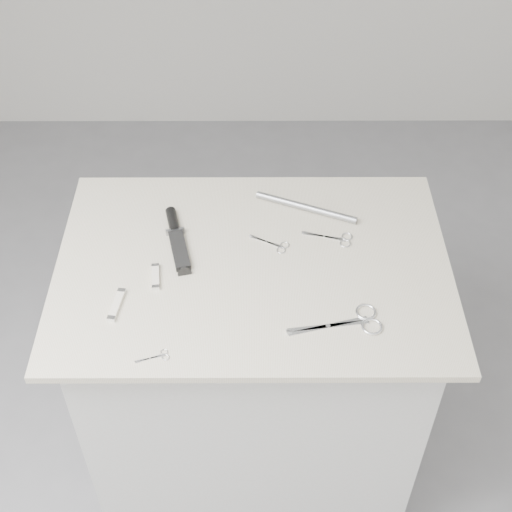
{
  "coord_description": "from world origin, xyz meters",
  "views": [
    {
      "loc": [
        0.0,
        -1.27,
        2.2
      ],
      "look_at": [
        0.01,
        0.03,
        0.92
      ],
      "focal_mm": 50.0,
      "sensor_mm": 36.0,
      "label": 1
    }
  ],
  "objects_px": {
    "pocket_knife_b": "(117,305)",
    "plinth": "(253,374)",
    "metal_rail": "(306,207)",
    "tiny_scissors": "(157,357)",
    "pocket_knife_a": "(156,277)",
    "large_shears": "(354,322)",
    "sheathed_knife": "(176,236)",
    "embroidery_scissors_b": "(275,245)",
    "embroidery_scissors_a": "(337,239)"
  },
  "relations": [
    {
      "from": "pocket_knife_a",
      "to": "metal_rail",
      "type": "relative_size",
      "value": 0.29
    },
    {
      "from": "pocket_knife_b",
      "to": "embroidery_scissors_b",
      "type": "bearing_deg",
      "value": -52.79
    },
    {
      "from": "metal_rail",
      "to": "large_shears",
      "type": "bearing_deg",
      "value": -76.99
    },
    {
      "from": "sheathed_knife",
      "to": "metal_rail",
      "type": "bearing_deg",
      "value": -84.86
    },
    {
      "from": "tiny_scissors",
      "to": "pocket_knife_a",
      "type": "height_order",
      "value": "pocket_knife_a"
    },
    {
      "from": "tiny_scissors",
      "to": "pocket_knife_b",
      "type": "height_order",
      "value": "pocket_knife_b"
    },
    {
      "from": "embroidery_scissors_a",
      "to": "pocket_knife_b",
      "type": "relative_size",
      "value": 1.31
    },
    {
      "from": "embroidery_scissors_b",
      "to": "pocket_knife_a",
      "type": "bearing_deg",
      "value": -130.89
    },
    {
      "from": "pocket_knife_b",
      "to": "large_shears",
      "type": "bearing_deg",
      "value": -86.67
    },
    {
      "from": "pocket_knife_b",
      "to": "metal_rail",
      "type": "height_order",
      "value": "metal_rail"
    },
    {
      "from": "embroidery_scissors_a",
      "to": "embroidery_scissors_b",
      "type": "xyz_separation_m",
      "value": [
        -0.16,
        -0.02,
        -0.0
      ]
    },
    {
      "from": "large_shears",
      "to": "pocket_knife_a",
      "type": "relative_size",
      "value": 2.65
    },
    {
      "from": "plinth",
      "to": "large_shears",
      "type": "bearing_deg",
      "value": -39.27
    },
    {
      "from": "embroidery_scissors_b",
      "to": "metal_rail",
      "type": "relative_size",
      "value": 0.37
    },
    {
      "from": "sheathed_knife",
      "to": "pocket_knife_b",
      "type": "bearing_deg",
      "value": 139.08
    },
    {
      "from": "large_shears",
      "to": "embroidery_scissors_a",
      "type": "xyz_separation_m",
      "value": [
        -0.02,
        0.28,
        -0.0
      ]
    },
    {
      "from": "tiny_scissors",
      "to": "plinth",
      "type": "bearing_deg",
      "value": 36.09
    },
    {
      "from": "large_shears",
      "to": "embroidery_scissors_b",
      "type": "bearing_deg",
      "value": 113.12
    },
    {
      "from": "large_shears",
      "to": "tiny_scissors",
      "type": "bearing_deg",
      "value": -178.96
    },
    {
      "from": "sheathed_knife",
      "to": "tiny_scissors",
      "type": "bearing_deg",
      "value": 164.81
    },
    {
      "from": "metal_rail",
      "to": "embroidery_scissors_a",
      "type": "bearing_deg",
      "value": -56.95
    },
    {
      "from": "plinth",
      "to": "pocket_knife_b",
      "type": "relative_size",
      "value": 8.85
    },
    {
      "from": "embroidery_scissors_a",
      "to": "pocket_knife_b",
      "type": "distance_m",
      "value": 0.59
    },
    {
      "from": "embroidery_scissors_a",
      "to": "sheathed_knife",
      "type": "height_order",
      "value": "sheathed_knife"
    },
    {
      "from": "tiny_scissors",
      "to": "embroidery_scissors_a",
      "type": "bearing_deg",
      "value": 23.75
    },
    {
      "from": "plinth",
      "to": "sheathed_knife",
      "type": "bearing_deg",
      "value": 155.1
    },
    {
      "from": "metal_rail",
      "to": "embroidery_scissors_b",
      "type": "bearing_deg",
      "value": -121.93
    },
    {
      "from": "tiny_scissors",
      "to": "pocket_knife_a",
      "type": "bearing_deg",
      "value": 78.5
    },
    {
      "from": "pocket_knife_a",
      "to": "pocket_knife_b",
      "type": "bearing_deg",
      "value": 131.54
    },
    {
      "from": "pocket_knife_b",
      "to": "plinth",
      "type": "bearing_deg",
      "value": -57.82
    },
    {
      "from": "embroidery_scissors_b",
      "to": "embroidery_scissors_a",
      "type": "bearing_deg",
      "value": 35.88
    },
    {
      "from": "sheathed_knife",
      "to": "embroidery_scissors_b",
      "type": "bearing_deg",
      "value": -108.78
    },
    {
      "from": "embroidery_scissors_b",
      "to": "metal_rail",
      "type": "distance_m",
      "value": 0.16
    },
    {
      "from": "pocket_knife_b",
      "to": "pocket_knife_a",
      "type": "bearing_deg",
      "value": -33.72
    },
    {
      "from": "tiny_scissors",
      "to": "metal_rail",
      "type": "distance_m",
      "value": 0.62
    },
    {
      "from": "embroidery_scissors_a",
      "to": "pocket_knife_a",
      "type": "distance_m",
      "value": 0.48
    },
    {
      "from": "plinth",
      "to": "metal_rail",
      "type": "bearing_deg",
      "value": 54.98
    },
    {
      "from": "plinth",
      "to": "pocket_knife_a",
      "type": "height_order",
      "value": "pocket_knife_a"
    },
    {
      "from": "sheathed_knife",
      "to": "plinth",
      "type": "bearing_deg",
      "value": -127.91
    },
    {
      "from": "embroidery_scissors_b",
      "to": "sheathed_knife",
      "type": "xyz_separation_m",
      "value": [
        -0.26,
        0.03,
        0.01
      ]
    },
    {
      "from": "embroidery_scissors_b",
      "to": "tiny_scissors",
      "type": "height_order",
      "value": "same"
    },
    {
      "from": "large_shears",
      "to": "sheathed_knife",
      "type": "bearing_deg",
      "value": 135.37
    },
    {
      "from": "embroidery_scissors_b",
      "to": "metal_rail",
      "type": "bearing_deg",
      "value": 85.82
    },
    {
      "from": "embroidery_scissors_a",
      "to": "pocket_knife_a",
      "type": "xyz_separation_m",
      "value": [
        -0.46,
        -0.14,
        0.0
      ]
    },
    {
      "from": "large_shears",
      "to": "metal_rail",
      "type": "relative_size",
      "value": 0.78
    },
    {
      "from": "embroidery_scissors_a",
      "to": "sheathed_knife",
      "type": "bearing_deg",
      "value": -165.88
    },
    {
      "from": "embroidery_scissors_a",
      "to": "sheathed_knife",
      "type": "xyz_separation_m",
      "value": [
        -0.42,
        0.0,
        0.01
      ]
    },
    {
      "from": "embroidery_scissors_a",
      "to": "pocket_knife_a",
      "type": "height_order",
      "value": "pocket_knife_a"
    },
    {
      "from": "metal_rail",
      "to": "pocket_knife_a",
      "type": "bearing_deg",
      "value": -146.42
    },
    {
      "from": "plinth",
      "to": "large_shears",
      "type": "xyz_separation_m",
      "value": [
        0.24,
        -0.19,
        0.47
      ]
    }
  ]
}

